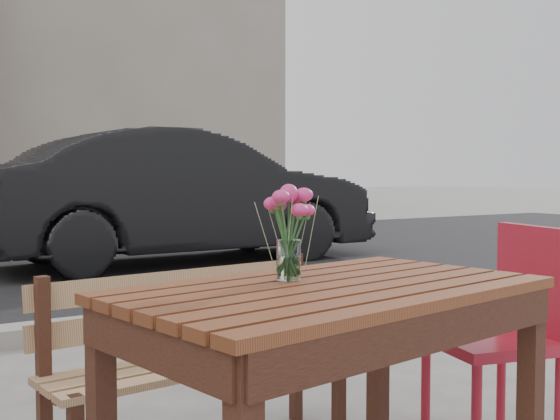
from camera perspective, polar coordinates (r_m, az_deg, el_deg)
name	(u,v)px	position (r m, az deg, el deg)	size (l,w,h in m)	color
main_table	(331,328)	(2.11, 4.19, -9.52)	(1.37, 0.94, 0.78)	#572A17
main_bench	(194,338)	(2.80, -7.00, -10.28)	(1.27, 0.50, 0.77)	#966A4E
red_chair	(510,323)	(2.93, 18.16, -8.69)	(0.54, 0.54, 0.90)	#A31B2D
main_vase	(289,221)	(2.14, 0.71, -0.88)	(0.16, 0.16, 0.29)	white
parked_car	(180,197)	(8.75, -8.11, 1.02)	(1.70, 4.88, 1.61)	black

